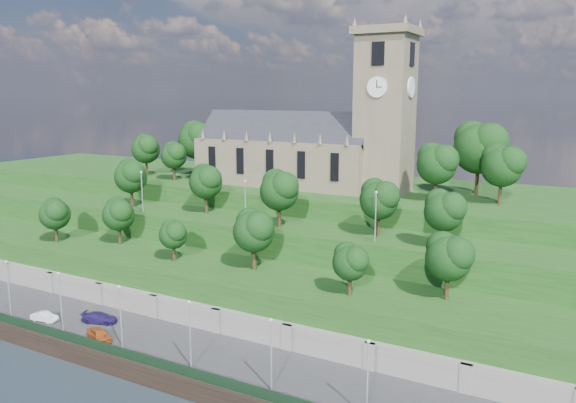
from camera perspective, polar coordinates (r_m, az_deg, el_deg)
The scene contains 17 objects.
ground at distance 67.94m, azimuth -16.66°, elevation -16.69°, with size 320.00×320.00×0.00m, color black.
promenade at distance 71.35m, azimuth -13.20°, elevation -14.24°, with size 160.00×12.00×2.00m, color #2D2D30.
quay_wall at distance 67.41m, azimuth -16.75°, elevation -15.88°, with size 160.00×0.50×2.20m, color black.
fence at distance 67.17m, azimuth -16.41°, elevation -14.54°, with size 160.00×0.10×1.20m, color black.
retaining_wall at distance 74.89m, azimuth -10.16°, elevation -11.62°, with size 160.00×2.10×5.00m.
embankment_lower at distance 78.79m, azimuth -7.43°, elevation -9.22°, with size 160.00×12.00×8.00m, color #183E14.
embankment_upper at distance 86.82m, azimuth -3.18°, elevation -5.85°, with size 160.00×10.00×12.00m, color #183E14.
hilltop at distance 104.28m, azimuth 2.88°, elevation -2.15°, with size 160.00×32.00×15.00m, color #183E14.
church at distance 98.03m, azimuth 2.36°, elevation 5.92°, with size 38.60×12.35×27.60m.
trees_lower at distance 75.67m, azimuth -6.51°, elevation -2.92°, with size 65.15×8.95×8.23m.
trees_upper at distance 82.51m, azimuth -2.33°, elevation 1.45°, with size 58.50×8.49×8.42m.
trees_hilltop at distance 96.45m, azimuth 4.58°, elevation 5.42°, with size 72.50×16.40×11.85m.
lamp_posts_promenade at distance 68.23m, azimuth -16.66°, elevation -10.68°, with size 60.36×0.36×7.58m.
lamp_posts_upper at distance 82.02m, azimuth -4.36°, elevation 0.30°, with size 40.36×0.36×6.71m.
car_left at distance 72.33m, azimuth -18.62°, elevation -12.69°, with size 1.69×4.20×1.43m, color #974219.
car_middle at distance 80.50m, azimuth -23.50°, elevation -10.68°, with size 1.28×3.67×1.21m, color silver.
car_right at distance 77.47m, azimuth -18.59°, elevation -11.13°, with size 1.86×4.58×1.33m, color #1F154C.
Camera 1 is at (43.91, -41.66, 30.86)m, focal length 35.00 mm.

